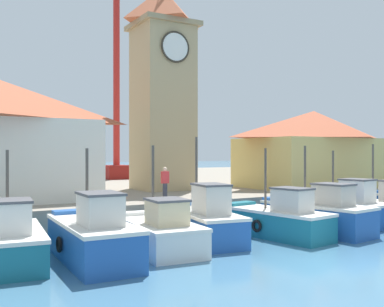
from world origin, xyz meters
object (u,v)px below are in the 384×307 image
Objects in this scene: fishing_boat_mid_left at (159,232)px; clock_tower at (163,83)px; fishing_boat_right_inner at (317,215)px; fishing_boat_center at (203,221)px; fishing_boat_left_inner at (93,237)px; port_crane_far at (114,82)px; warehouse_right at (314,148)px; fishing_boat_right_outer at (344,209)px; fishing_boat_left_outer at (8,242)px; fishing_boat_mid_right at (277,220)px; dock_worker_near_tower at (165,183)px.

clock_tower is at bearing 63.12° from fishing_boat_mid_left.
fishing_boat_center is at bearing 169.38° from fishing_boat_right_inner.
fishing_boat_right_inner reaches higher than fishing_boat_mid_left.
fishing_boat_left_inner is 0.25× the size of port_crane_far.
warehouse_right is (9.89, -2.98, -4.00)m from clock_tower.
fishing_boat_center is at bearing -179.51° from fishing_boat_right_outer.
fishing_boat_mid_right reaches higher than fishing_boat_left_outer.
warehouse_right reaches higher than fishing_boat_mid_left.
fishing_boat_center is 3.24m from fishing_boat_mid_right.
fishing_boat_right_outer is at bearing 1.05° from fishing_boat_left_outer.
clock_tower is at bearing -95.79° from port_crane_far.
fishing_boat_left_inner is at bearing -156.13° from warehouse_right.
fishing_boat_mid_right is at bearing -15.69° from fishing_boat_center.
fishing_boat_right_outer is at bearing 20.16° from fishing_boat_right_inner.
warehouse_right is (15.16, 7.40, 3.20)m from fishing_boat_mid_left.
fishing_boat_left_inner is at bearing -179.33° from fishing_boat_right_inner.
warehouse_right reaches higher than fishing_boat_right_outer.
fishing_boat_right_inner is at bearing -40.59° from dock_worker_near_tower.
warehouse_right reaches higher than fishing_boat_center.
fishing_boat_right_inner is 13.06m from clock_tower.
fishing_boat_center is 12.41m from clock_tower.
fishing_boat_right_outer is (15.57, 0.28, 0.04)m from fishing_boat_left_outer.
port_crane_far is at bearing 79.04° from fishing_boat_center.
port_crane_far is (-1.10, 22.78, 8.92)m from fishing_boat_right_inner.
fishing_boat_center is (2.27, 0.65, 0.12)m from fishing_boat_mid_left.
fishing_boat_mid_right is (8.00, 0.24, -0.07)m from fishing_boat_left_inner.
port_crane_far reaches higher than fishing_boat_mid_left.
port_crane_far reaches higher than fishing_boat_right_inner.
fishing_boat_center is 3.19× the size of dock_worker_near_tower.
port_crane_far is (4.22, 21.78, 8.93)m from fishing_boat_center.
fishing_boat_mid_right reaches higher than dock_worker_near_tower.
fishing_boat_left_outer is at bearing -161.01° from warehouse_right.
fishing_boat_mid_right is at bearing -2.37° from fishing_boat_mid_left.
warehouse_right reaches higher than fishing_boat_right_inner.
port_crane_far is (1.22, 12.05, 1.84)m from clock_tower.
fishing_boat_right_inner is 24.49m from port_crane_far.
clock_tower is 8.98m from dock_worker_near_tower.
fishing_boat_right_inner is at bearing 0.67° from fishing_boat_left_inner.
warehouse_right is (20.24, 6.97, 3.15)m from fishing_boat_left_outer.
fishing_boat_left_outer is 12.69m from fishing_boat_right_inner.
fishing_boat_mid_left is (2.62, 0.46, -0.14)m from fishing_boat_left_inner.
warehouse_right is at bearing 18.99° from fishing_boat_left_outer.
clock_tower reaches higher than fishing_boat_mid_left.
port_crane_far is (9.10, 22.90, 8.90)m from fishing_boat_left_inner.
fishing_boat_center is 0.99× the size of fishing_boat_right_inner.
fishing_boat_left_outer is 1.00× the size of fishing_boat_right_outer.
warehouse_right is at bearing -16.77° from clock_tower.
clock_tower is at bearing 90.68° from fishing_boat_mid_right.
fishing_boat_left_inner is at bearing -178.29° from fishing_boat_mid_right.
fishing_boat_mid_left is at bearing -176.05° from fishing_boat_right_outer.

